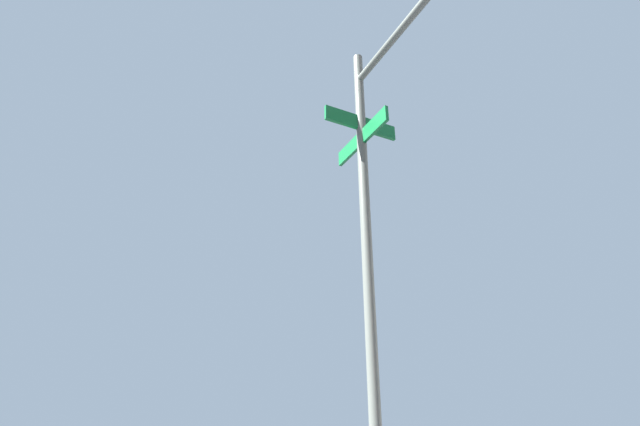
{
  "coord_description": "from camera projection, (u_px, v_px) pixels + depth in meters",
  "views": [
    {
      "loc": [
        -2.24,
        -6.53,
        1.5
      ],
      "look_at": [
        -6.17,
        -7.68,
        3.43
      ],
      "focal_mm": 24.93,
      "sensor_mm": 36.0,
      "label": 1
    }
  ],
  "objects": [
    {
      "name": "traffic_signal_near",
      "position": [
        432.0,
        106.0,
        4.24
      ],
      "size": [
        2.67,
        2.47,
        5.96
      ],
      "color": "#474C47",
      "rests_on": "ground_plane"
    }
  ]
}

